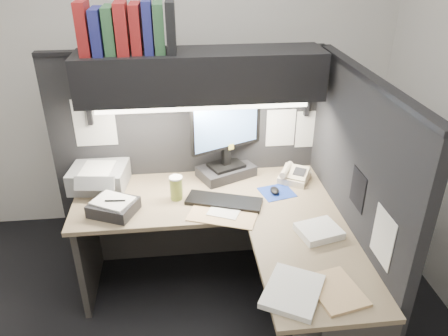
{
  "coord_description": "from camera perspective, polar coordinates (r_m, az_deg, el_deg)",
  "views": [
    {
      "loc": [
        -0.04,
        -1.96,
        2.26
      ],
      "look_at": [
        0.24,
        0.51,
        0.95
      ],
      "focal_mm": 35.0,
      "sensor_mm": 36.0,
      "label": 1
    }
  ],
  "objects": [
    {
      "name": "printer",
      "position": [
        3.13,
        -15.98,
        -1.08
      ],
      "size": [
        0.41,
        0.36,
        0.15
      ],
      "primitive_type": "cube",
      "rotation": [
        0.0,
        0.0,
        -0.13
      ],
      "color": "gray",
      "rests_on": "desk"
    },
    {
      "name": "open_folder",
      "position": [
        2.75,
        -0.04,
        -5.9
      ],
      "size": [
        0.49,
        0.41,
        0.01
      ],
      "primitive_type": "cube",
      "rotation": [
        0.0,
        0.0,
        -0.36
      ],
      "color": "tan",
      "rests_on": "desk"
    },
    {
      "name": "task_light_tube",
      "position": [
        2.74,
        -2.75,
        7.85
      ],
      "size": [
        1.32,
        0.04,
        0.04
      ],
      "primitive_type": "cylinder",
      "rotation": [
        0.0,
        1.57,
        0.0
      ],
      "color": "white",
      "rests_on": "overhead_shelf"
    },
    {
      "name": "paper_stack_a",
      "position": [
        2.62,
        12.28,
        -8.05
      ],
      "size": [
        0.28,
        0.25,
        0.05
      ],
      "primitive_type": "cube",
      "rotation": [
        0.0,
        0.0,
        0.25
      ],
      "color": "white",
      "rests_on": "desk"
    },
    {
      "name": "partition_back",
      "position": [
        3.24,
        -4.61,
        0.86
      ],
      "size": [
        1.9,
        0.06,
        1.6
      ],
      "primitive_type": "cube",
      "color": "black",
      "rests_on": "floor"
    },
    {
      "name": "overhead_shelf",
      "position": [
        2.82,
        -3.03,
        12.07
      ],
      "size": [
        1.55,
        0.34,
        0.3
      ],
      "primitive_type": "cube",
      "color": "black",
      "rests_on": "partition_back"
    },
    {
      "name": "partition_right",
      "position": [
        2.78,
        16.1,
        -5.14
      ],
      "size": [
        0.06,
        1.5,
        1.6
      ],
      "primitive_type": "cube",
      "color": "black",
      "rests_on": "floor"
    },
    {
      "name": "paper_stack_b",
      "position": [
        2.22,
        8.97,
        -15.62
      ],
      "size": [
        0.38,
        0.4,
        0.03
      ],
      "primitive_type": "cube",
      "rotation": [
        0.0,
        0.0,
        -0.52
      ],
      "color": "white",
      "rests_on": "desk"
    },
    {
      "name": "manila_stack",
      "position": [
        2.28,
        14.41,
        -15.23
      ],
      "size": [
        0.28,
        0.32,
        0.02
      ],
      "primitive_type": "cube",
      "rotation": [
        0.0,
        0.0,
        0.21
      ],
      "color": "tan",
      "rests_on": "desk"
    },
    {
      "name": "coffee_cup",
      "position": [
        2.88,
        -6.26,
        -2.69
      ],
      "size": [
        0.1,
        0.1,
        0.15
      ],
      "primitive_type": "cylinder",
      "rotation": [
        0.0,
        0.0,
        -0.2
      ],
      "color": "#AAA544",
      "rests_on": "desk"
    },
    {
      "name": "mousepad",
      "position": [
        2.99,
        6.92,
        -3.16
      ],
      "size": [
        0.26,
        0.24,
        0.0
      ],
      "primitive_type": "cube",
      "rotation": [
        0.0,
        0.0,
        0.24
      ],
      "color": "navy",
      "rests_on": "desk"
    },
    {
      "name": "binder_row",
      "position": [
        2.76,
        -12.48,
        17.41
      ],
      "size": [
        0.56,
        0.25,
        0.3
      ],
      "color": "maroon",
      "rests_on": "overhead_shelf"
    },
    {
      "name": "pinned_papers",
      "position": [
        2.83,
        3.46,
        2.48
      ],
      "size": [
        1.76,
        1.31,
        0.51
      ],
      "color": "white",
      "rests_on": "partition_back"
    },
    {
      "name": "monitor",
      "position": [
        3.07,
        0.29,
        2.73
      ],
      "size": [
        0.51,
        0.38,
        0.58
      ],
      "rotation": [
        0.0,
        0.0,
        0.43
      ],
      "color": "black",
      "rests_on": "desk"
    },
    {
      "name": "mouse",
      "position": [
        2.97,
        6.64,
        -2.94
      ],
      "size": [
        0.06,
        0.09,
        0.03
      ],
      "primitive_type": "ellipsoid",
      "rotation": [
        0.0,
        0.0,
        -0.01
      ],
      "color": "black",
      "rests_on": "mousepad"
    },
    {
      "name": "notebook_stack",
      "position": [
        2.83,
        -14.22,
        -4.98
      ],
      "size": [
        0.34,
        0.32,
        0.08
      ],
      "primitive_type": "cube",
      "rotation": [
        0.0,
        0.0,
        -0.42
      ],
      "color": "black",
      "rests_on": "desk"
    },
    {
      "name": "desk",
      "position": [
        2.71,
        5.2,
        -14.51
      ],
      "size": [
        1.7,
        1.53,
        0.73
      ],
      "color": "#846D54",
      "rests_on": "floor"
    },
    {
      "name": "telephone",
      "position": [
        3.14,
        9.18,
        -0.98
      ],
      "size": [
        0.27,
        0.27,
        0.08
      ],
      "primitive_type": "cube",
      "rotation": [
        0.0,
        0.0,
        -0.53
      ],
      "color": "beige",
      "rests_on": "desk"
    },
    {
      "name": "wall_back",
      "position": [
        3.58,
        -5.84,
        12.89
      ],
      "size": [
        3.5,
        0.04,
        2.7
      ],
      "primitive_type": "cube",
      "color": "silver",
      "rests_on": "floor"
    },
    {
      "name": "keyboard",
      "position": [
        2.85,
        0.01,
        -4.36
      ],
      "size": [
        0.52,
        0.32,
        0.02
      ],
      "primitive_type": "cube",
      "rotation": [
        0.0,
        0.0,
        -0.34
      ],
      "color": "black",
      "rests_on": "desk"
    }
  ]
}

